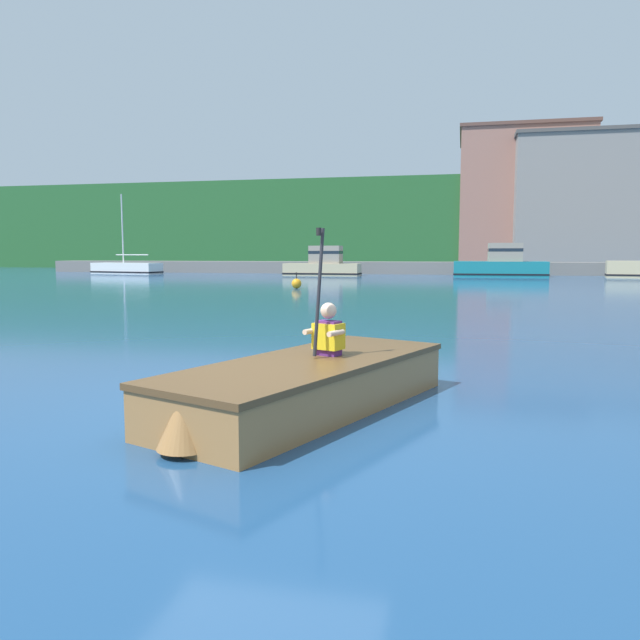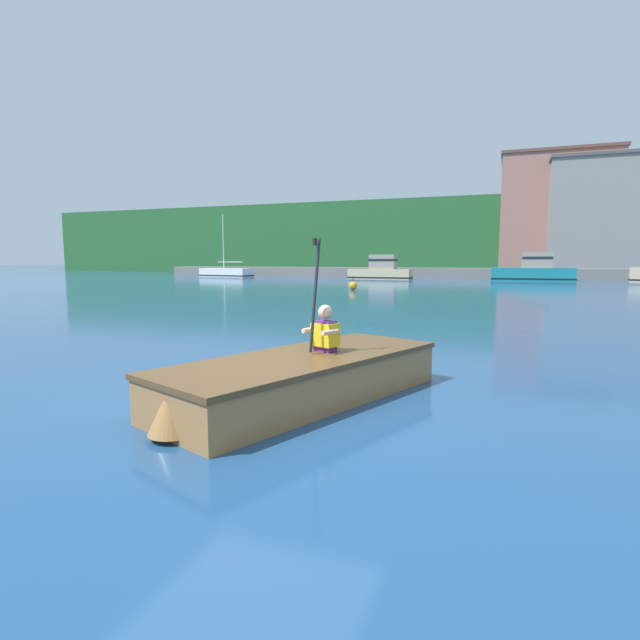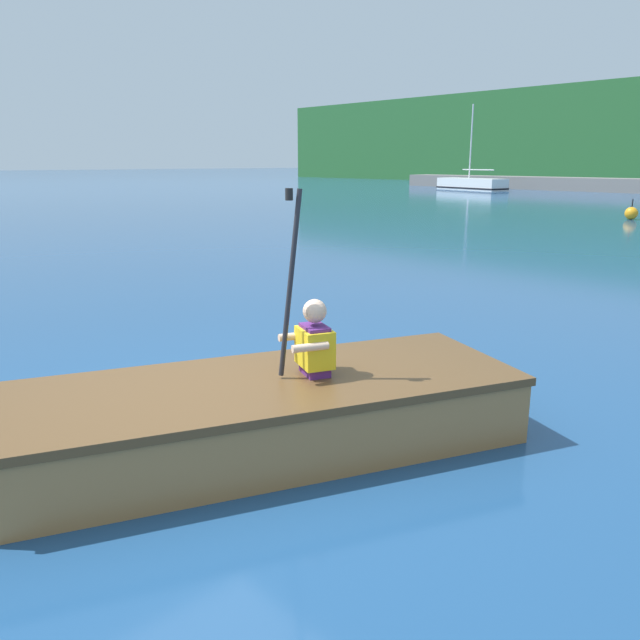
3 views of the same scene
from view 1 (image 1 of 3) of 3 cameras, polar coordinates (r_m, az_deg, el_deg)
The scene contains 11 objects.
ground_plane at distance 6.19m, azimuth -6.26°, elevation -8.61°, with size 300.00×300.00×0.00m, color navy.
shoreline_ridge at distance 68.27m, azimuth 11.23°, elevation 8.35°, with size 120.00×20.00×8.59m.
waterfront_warehouse_left at distance 63.93m, azimuth 17.89°, elevation 10.28°, with size 11.72×11.84×12.92m.
waterfront_office_block_center at distance 60.72m, azimuth 22.77°, elevation 9.77°, with size 12.06×8.90×11.75m.
marina_dock at distance 46.79m, azimuth 10.39°, elevation 4.70°, with size 61.57×2.40×0.90m.
moored_boat_dock_west_end at distance 49.09m, azimuth -17.27°, elevation 4.53°, with size 5.74×2.73×5.90m.
moored_boat_dock_west_inner at distance 42.77m, azimuth 16.23°, elevation 4.87°, with size 5.99×2.20×2.20m.
moored_boat_dock_center_near at distance 42.99m, azimuth 0.30°, elevation 5.07°, with size 5.33×1.76×2.05m.
rowboat_foreground at distance 6.26m, azimuth -1.30°, elevation -5.75°, with size 2.51×3.81×0.51m.
person_paddler at distance 6.50m, azimuth 0.72°, elevation -1.01°, with size 0.43×0.42×1.32m.
channel_buoy at distance 27.53m, azimuth -2.16°, elevation 3.35°, with size 0.44×0.44×0.72m.
Camera 1 is at (1.97, -5.66, 1.58)m, focal length 35.00 mm.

